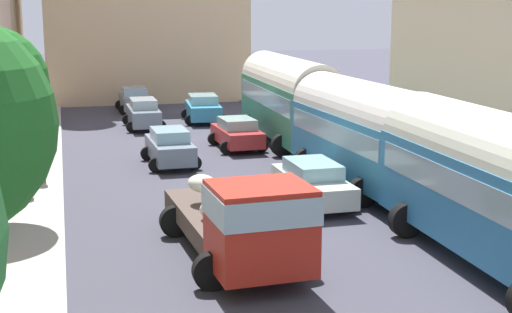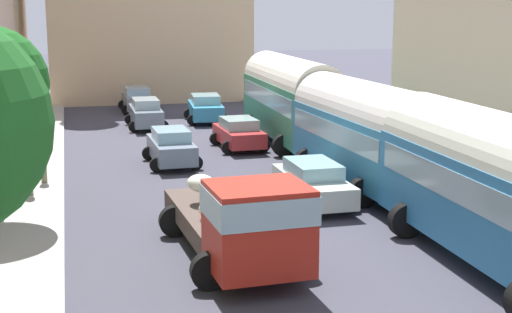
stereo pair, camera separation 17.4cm
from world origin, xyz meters
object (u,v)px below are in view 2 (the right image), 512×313
Objects in this scene: car_1 at (146,113)px; car_2 at (137,99)px; pedestrian_3 at (11,152)px; car_4 at (239,133)px; pedestrian_1 at (43,159)px; parked_bus_2 at (362,129)px; pedestrian_2 at (29,169)px; car_3 at (313,182)px; cargo_truck_1 at (242,219)px; parked_bus_1 at (502,185)px; parked_bus_3 at (290,96)px; car_5 at (206,108)px; car_0 at (171,147)px.

car_1 is 1.05× the size of car_2.
car_4 is at bearing 20.07° from pedestrian_3.
pedestrian_1 is 2.08m from pedestrian_3.
pedestrian_1 is 1.03× the size of pedestrian_3.
parked_bus_2 is at bearing -67.57° from car_1.
parked_bus_2 reaches higher than pedestrian_2.
car_3 reaches higher than car_4.
pedestrian_3 is (-6.25, -10.53, 0.20)m from car_1.
pedestrian_2 reaches higher than car_1.
cargo_truck_1 reaches higher than car_2.
parked_bus_3 is at bearing 90.00° from parked_bus_1.
car_4 is at bearing -89.80° from car_5.
parked_bus_1 is 18.57m from pedestrian_3.
car_1 is at bearing 112.43° from parked_bus_2.
car_5 is at bearing 21.05° from car_1.
pedestrian_1 is at bearing 133.35° from parked_bus_1.
car_2 is 2.18× the size of pedestrian_1.
parked_bus_3 is (-0.00, 18.00, 0.10)m from parked_bus_1.
car_2 is (0.15, 6.39, -0.03)m from car_1.
cargo_truck_1 is 4.18× the size of pedestrian_3.
car_5 is 2.34× the size of pedestrian_3.
parked_bus_2 is 9.00m from parked_bus_3.
car_1 reaches higher than car_4.
car_2 is at bearing 101.32° from parked_bus_1.
pedestrian_1 is (-8.60, -5.27, 0.30)m from car_4.
car_4 is at bearing 91.23° from car_3.
pedestrian_2 is at bearing 139.09° from parked_bus_1.
pedestrian_1 is (-5.09, 10.26, -0.25)m from cargo_truck_1.
car_5 is (-0.03, 8.31, 0.06)m from car_4.
car_1 is (-0.05, 22.48, -0.48)m from cargo_truck_1.
parked_bus_2 is (0.00, 9.00, -0.06)m from parked_bus_1.
car_5 is at bearing 109.90° from parked_bus_3.
car_0 is 2.17× the size of pedestrian_1.
car_2 is (0.09, 28.87, -0.50)m from cargo_truck_1.
car_0 is at bearing -90.42° from car_2.
car_0 is (-0.03, 12.74, -0.51)m from cargo_truck_1.
parked_bus_1 is at bearing -46.65° from pedestrian_1.
pedestrian_3 is at bearing 159.59° from parked_bus_2.
parked_bus_3 is 11.22m from car_3.
car_2 is at bearing 74.68° from pedestrian_2.
parked_bus_2 is 1.17× the size of cargo_truck_1.
parked_bus_3 reaches higher than cargo_truck_1.
cargo_truck_1 is at bearing -98.31° from car_5.
pedestrian_3 is at bearing -172.84° from car_0.
car_1 is at bearing 135.37° from parked_bus_3.
parked_bus_3 is 2.62× the size of car_4.
car_5 is at bearing 81.69° from cargo_truck_1.
pedestrian_3 is (-12.52, 4.66, -1.14)m from parked_bus_2.
parked_bus_2 reaches higher than cargo_truck_1.
pedestrian_3 is at bearing 147.11° from car_3.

